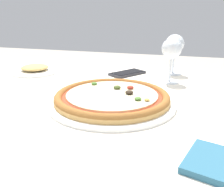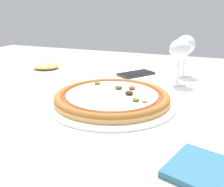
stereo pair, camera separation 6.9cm
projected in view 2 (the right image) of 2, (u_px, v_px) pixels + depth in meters
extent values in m
cube|color=brown|center=(63.00, 100.00, 0.79)|extent=(1.15, 0.91, 0.04)
cube|color=white|center=(63.00, 94.00, 0.79)|extent=(1.25, 1.01, 0.01)
cylinder|color=brown|center=(28.00, 125.00, 1.44)|extent=(0.06, 0.06, 0.68)
cylinder|color=brown|center=(222.00, 165.00, 1.07)|extent=(0.06, 0.06, 0.68)
cylinder|color=white|center=(112.00, 102.00, 0.69)|extent=(0.35, 0.35, 0.01)
cylinder|color=tan|center=(112.00, 98.00, 0.69)|extent=(0.32, 0.32, 0.01)
torus|color=#935B28|center=(112.00, 96.00, 0.69)|extent=(0.32, 0.32, 0.02)
cylinder|color=#BC381E|center=(112.00, 96.00, 0.69)|extent=(0.27, 0.27, 0.00)
cylinder|color=beige|center=(112.00, 94.00, 0.69)|extent=(0.25, 0.25, 0.00)
ellipsoid|color=#4C7A33|center=(97.00, 83.00, 0.77)|extent=(0.02, 0.02, 0.01)
ellipsoid|color=#2D2319|center=(129.00, 93.00, 0.68)|extent=(0.02, 0.02, 0.01)
ellipsoid|color=#A83323|center=(132.00, 88.00, 0.72)|extent=(0.02, 0.02, 0.01)
ellipsoid|color=#425123|center=(119.00, 87.00, 0.72)|extent=(0.02, 0.02, 0.01)
ellipsoid|color=#BC9342|center=(145.00, 101.00, 0.62)|extent=(0.01, 0.01, 0.01)
ellipsoid|color=#4C7A33|center=(136.00, 100.00, 0.63)|extent=(0.02, 0.02, 0.01)
cylinder|color=silver|center=(177.00, 84.00, 0.88)|extent=(0.07, 0.07, 0.00)
cylinder|color=silver|center=(178.00, 71.00, 0.86)|extent=(0.01, 0.01, 0.09)
sphere|color=silver|center=(180.00, 49.00, 0.84)|extent=(0.07, 0.07, 0.07)
cylinder|color=silver|center=(183.00, 75.00, 0.99)|extent=(0.07, 0.07, 0.00)
cylinder|color=silver|center=(184.00, 64.00, 0.98)|extent=(0.01, 0.01, 0.09)
sphere|color=silver|center=(185.00, 45.00, 0.95)|extent=(0.07, 0.07, 0.07)
cube|color=#232328|center=(136.00, 74.00, 1.00)|extent=(0.14, 0.16, 0.01)
cube|color=black|center=(136.00, 72.00, 1.00)|extent=(0.12, 0.14, 0.00)
cylinder|color=white|center=(47.00, 70.00, 1.07)|extent=(0.19, 0.19, 0.01)
ellipsoid|color=tan|center=(46.00, 66.00, 1.06)|extent=(0.11, 0.11, 0.02)
cube|color=#2D607A|center=(218.00, 176.00, 0.38)|extent=(0.17, 0.15, 0.01)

